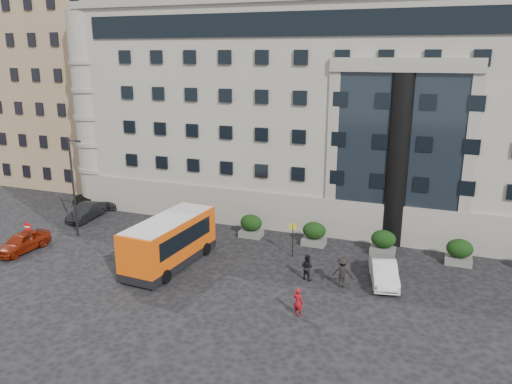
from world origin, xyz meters
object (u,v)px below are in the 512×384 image
parked_car_b (87,212)px  hedge_d (383,242)px  street_lamp (74,184)px  bus_stop_sign (293,234)px  parked_car_a (22,242)px  parked_car_d (94,195)px  no_entry_sign (28,231)px  minibus (170,240)px  hedge_c (314,233)px  pedestrian_a (298,302)px  hedge_a (193,218)px  white_taxi (384,272)px  pedestrian_c (342,272)px  pedestrian_b (307,267)px  hedge_b (251,226)px  hedge_e (459,252)px  parked_car_c (118,198)px  red_truck (161,182)px

parked_car_b → hedge_d: bearing=-3.5°
street_lamp → bus_stop_sign: bearing=6.5°
parked_car_a → parked_car_d: parked_car_a is taller
street_lamp → no_entry_sign: (-1.06, -4.04, -2.72)m
hedge_d → minibus: 15.48m
hedge_c → pedestrian_a: 11.02m
hedge_a → parked_car_d: size_ratio=0.39×
white_taxi → pedestrian_a: bearing=-136.5°
white_taxi → pedestrian_c: (-2.40, -1.52, 0.25)m
parked_car_b → pedestrian_c: bearing=-18.4°
minibus → white_taxi: minibus is taller
hedge_a → street_lamp: bearing=-148.8°
hedge_d → pedestrian_b: hedge_d is taller
hedge_d → no_entry_sign: (-24.60, -8.84, 0.72)m
hedge_c → white_taxi: bearing=-39.8°
hedge_b → parked_car_a: (-14.87, -8.89, -0.19)m
hedge_a → hedge_b: size_ratio=1.00×
parked_car_a → parked_car_d: size_ratio=0.91×
hedge_a → street_lamp: street_lamp is taller
hedge_e → parked_car_c: 31.18m
bus_stop_sign → red_truck: red_truck is taller
red_truck → parked_car_a: size_ratio=1.21×
no_entry_sign → white_taxi: 25.55m
parked_car_d → hedge_d: bearing=-7.5°
parked_car_a → hedge_b: bearing=34.2°
minibus → hedge_e: bearing=24.8°
parked_car_b → white_taxi: size_ratio=0.98×
parked_car_b → no_entry_sign: bearing=-87.9°
minibus → pedestrian_a: minibus is taller
pedestrian_a → pedestrian_c: (1.61, 4.50, 0.14)m
pedestrian_c → no_entry_sign: bearing=0.4°
minibus → pedestrian_b: bearing=10.3°
hedge_c → white_taxi: (5.82, -4.85, -0.19)m
hedge_a → bus_stop_sign: 9.94m
red_truck → street_lamp: bearing=-93.6°
parked_car_a → parked_car_c: 12.60m
no_entry_sign → pedestrian_b: no_entry_sign is taller
street_lamp → hedge_e: bearing=9.5°
hedge_a → parked_car_a: 13.14m
parked_car_c → red_truck: bearing=58.1°
parked_car_b → pedestrian_c: pedestrian_c is taller
hedge_c → no_entry_sign: bearing=-155.5°
hedge_d → parked_car_c: size_ratio=0.40×
parked_car_d → pedestrian_a: bearing=-30.2°
hedge_b → parked_car_a: bearing=-149.1°
parked_car_d → pedestrian_a: 29.11m
hedge_a → red_truck: red_truck is taller
red_truck → hedge_d: bearing=-23.2°
hedge_c → bus_stop_sign: (-0.90, -2.80, 0.80)m
red_truck → parked_car_b: red_truck is taller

